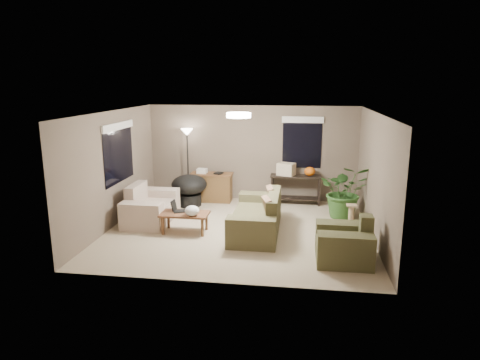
# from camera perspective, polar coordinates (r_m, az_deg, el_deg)

# --- Properties ---
(room_shell) EXTENTS (5.50, 5.50, 5.50)m
(room_shell) POSITION_cam_1_polar(r_m,az_deg,el_deg) (8.89, -0.18, 0.97)
(room_shell) COLOR tan
(room_shell) RESTS_ON ground
(main_sofa) EXTENTS (0.95, 2.20, 0.85)m
(main_sofa) POSITION_cam_1_polar(r_m,az_deg,el_deg) (9.03, 2.43, -5.13)
(main_sofa) COLOR #4A462C
(main_sofa) RESTS_ON ground
(throw_pillows) EXTENTS (0.35, 1.39, 0.47)m
(throw_pillows) POSITION_cam_1_polar(r_m,az_deg,el_deg) (8.91, 4.09, -3.02)
(throw_pillows) COLOR #8C7251
(throw_pillows) RESTS_ON main_sofa
(loveseat) EXTENTS (0.90, 1.60, 0.85)m
(loveseat) POSITION_cam_1_polar(r_m,az_deg,el_deg) (9.93, -11.93, -3.70)
(loveseat) COLOR #BCB1A0
(loveseat) RESTS_ON ground
(armchair) EXTENTS (0.95, 1.00, 0.85)m
(armchair) POSITION_cam_1_polar(r_m,az_deg,el_deg) (7.85, 13.77, -8.36)
(armchair) COLOR #4A492C
(armchair) RESTS_ON ground
(coffee_table) EXTENTS (1.00, 0.55, 0.42)m
(coffee_table) POSITION_cam_1_polar(r_m,az_deg,el_deg) (9.06, -7.38, -4.76)
(coffee_table) COLOR brown
(coffee_table) RESTS_ON ground
(laptop) EXTENTS (0.40, 0.34, 0.24)m
(laptop) POSITION_cam_1_polar(r_m,az_deg,el_deg) (9.16, -8.25, -3.79)
(laptop) COLOR black
(laptop) RESTS_ON coffee_table
(plastic_bag) EXTENTS (0.35, 0.33, 0.21)m
(plastic_bag) POSITION_cam_1_polar(r_m,az_deg,el_deg) (8.82, -6.41, -4.09)
(plastic_bag) COLOR white
(plastic_bag) RESTS_ON coffee_table
(desk) EXTENTS (1.10, 0.50, 0.75)m
(desk) POSITION_cam_1_polar(r_m,az_deg,el_deg) (11.32, -3.81, -0.95)
(desk) COLOR brown
(desk) RESTS_ON ground
(desk_papers) EXTENTS (0.71, 0.29, 0.12)m
(desk_papers) POSITION_cam_1_polar(r_m,az_deg,el_deg) (11.24, -4.63, 1.16)
(desk_papers) COLOR silver
(desk_papers) RESTS_ON desk
(console_table) EXTENTS (1.30, 0.40, 0.75)m
(console_table) POSITION_cam_1_polar(r_m,az_deg,el_deg) (11.13, 7.41, -0.96)
(console_table) COLOR black
(console_table) RESTS_ON ground
(pumpkin) EXTENTS (0.37, 0.37, 0.23)m
(pumpkin) POSITION_cam_1_polar(r_m,az_deg,el_deg) (11.04, 9.29, 1.14)
(pumpkin) COLOR orange
(pumpkin) RESTS_ON console_table
(cardboard_box) EXTENTS (0.50, 0.44, 0.31)m
(cardboard_box) POSITION_cam_1_polar(r_m,az_deg,el_deg) (11.03, 6.18, 1.45)
(cardboard_box) COLOR beige
(cardboard_box) RESTS_ON console_table
(papasan_chair) EXTENTS (0.96, 0.96, 0.80)m
(papasan_chair) POSITION_cam_1_polar(r_m,az_deg,el_deg) (10.94, -6.77, -1.03)
(papasan_chair) COLOR black
(papasan_chair) RESTS_ON ground
(floor_lamp) EXTENTS (0.32, 0.32, 1.91)m
(floor_lamp) POSITION_cam_1_polar(r_m,az_deg,el_deg) (11.26, -7.06, 5.23)
(floor_lamp) COLOR black
(floor_lamp) RESTS_ON ground
(ceiling_fixture) EXTENTS (0.50, 0.50, 0.10)m
(ceiling_fixture) POSITION_cam_1_polar(r_m,az_deg,el_deg) (8.72, -0.18, 8.63)
(ceiling_fixture) COLOR white
(ceiling_fixture) RESTS_ON room_shell
(houseplant) EXTENTS (1.14, 1.26, 0.99)m
(houseplant) POSITION_cam_1_polar(r_m,az_deg,el_deg) (10.20, 13.79, -2.20)
(houseplant) COLOR #2D5923
(houseplant) RESTS_ON ground
(cat_scratching_post) EXTENTS (0.32, 0.32, 0.50)m
(cat_scratching_post) POSITION_cam_1_polar(r_m,az_deg,el_deg) (9.66, 14.58, -4.83)
(cat_scratching_post) COLOR tan
(cat_scratching_post) RESTS_ON ground
(window_left) EXTENTS (0.05, 1.56, 1.33)m
(window_left) POSITION_cam_1_polar(r_m,az_deg,el_deg) (9.84, -15.91, 4.80)
(window_left) COLOR black
(window_left) RESTS_ON room_shell
(window_back) EXTENTS (1.06, 0.05, 1.33)m
(window_back) POSITION_cam_1_polar(r_m,az_deg,el_deg) (11.16, 8.31, 6.10)
(window_back) COLOR black
(window_back) RESTS_ON room_shell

